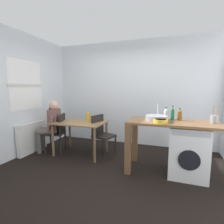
# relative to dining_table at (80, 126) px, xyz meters

# --- Properties ---
(ground_plane) EXTENTS (5.46, 5.46, 0.00)m
(ground_plane) POSITION_rel_dining_table_xyz_m (0.91, -0.59, -0.64)
(ground_plane) COLOR black
(wall_back) EXTENTS (4.60, 0.10, 2.70)m
(wall_back) POSITION_rel_dining_table_xyz_m (0.91, 1.16, 0.71)
(wall_back) COLOR silver
(wall_back) RESTS_ON ground_plane
(wall_window_side) EXTENTS (0.12, 3.80, 2.70)m
(wall_window_side) POSITION_rel_dining_table_xyz_m (-1.24, -0.59, 0.71)
(wall_window_side) COLOR silver
(wall_window_side) RESTS_ON ground_plane
(radiator) EXTENTS (0.10, 0.80, 0.70)m
(radiator) POSITION_rel_dining_table_xyz_m (-1.11, -0.29, -0.29)
(radiator) COLOR white
(radiator) RESTS_ON ground_plane
(dining_table) EXTENTS (1.10, 0.76, 0.74)m
(dining_table) POSITION_rel_dining_table_xyz_m (0.00, 0.00, 0.00)
(dining_table) COLOR olive
(dining_table) RESTS_ON ground_plane
(chair_person_seat) EXTENTS (0.50, 0.50, 0.90)m
(chair_person_seat) POSITION_rel_dining_table_xyz_m (-0.55, -0.08, -0.14)
(chair_person_seat) COLOR black
(chair_person_seat) RESTS_ON ground_plane
(chair_opposite) EXTENTS (0.50, 0.50, 0.90)m
(chair_opposite) POSITION_rel_dining_table_xyz_m (0.48, 0.07, -0.14)
(chair_opposite) COLOR black
(chair_opposite) RESTS_ON ground_plane
(seated_person) EXTENTS (0.56, 0.54, 1.20)m
(seated_person) POSITION_rel_dining_table_xyz_m (-0.70, -0.13, 0.03)
(seated_person) COLOR #595651
(seated_person) RESTS_ON ground_plane
(kitchen_counter) EXTENTS (1.50, 0.68, 0.92)m
(kitchen_counter) POSITION_rel_dining_table_xyz_m (1.73, -0.27, 0.12)
(kitchen_counter) COLOR brown
(kitchen_counter) RESTS_ON ground_plane
(washing_machine) EXTENTS (0.60, 0.61, 0.86)m
(washing_machine) POSITION_rel_dining_table_xyz_m (2.20, -0.27, -0.21)
(washing_machine) COLOR white
(washing_machine) RESTS_ON ground_plane
(sink_basin) EXTENTS (0.38, 0.38, 0.09)m
(sink_basin) POSITION_rel_dining_table_xyz_m (1.68, -0.27, 0.32)
(sink_basin) COLOR #9EA0A5
(sink_basin) RESTS_ON kitchen_counter
(tap) EXTENTS (0.02, 0.02, 0.28)m
(tap) POSITION_rel_dining_table_xyz_m (1.68, -0.09, 0.42)
(tap) COLOR #B2B2B7
(tap) RESTS_ON kitchen_counter
(bottle_tall_green) EXTENTS (0.07, 0.07, 0.22)m
(bottle_tall_green) POSITION_rel_dining_table_xyz_m (1.82, -0.05, 0.38)
(bottle_tall_green) COLOR silver
(bottle_tall_green) RESTS_ON kitchen_counter
(bottle_squat_brown) EXTENTS (0.06, 0.06, 0.26)m
(bottle_squat_brown) POSITION_rel_dining_table_xyz_m (1.93, -0.13, 0.39)
(bottle_squat_brown) COLOR #19592D
(bottle_squat_brown) RESTS_ON kitchen_counter
(bottle_clear_small) EXTENTS (0.08, 0.08, 0.21)m
(bottle_clear_small) POSITION_rel_dining_table_xyz_m (2.06, -0.08, 0.37)
(bottle_clear_small) COLOR brown
(bottle_clear_small) RESTS_ON kitchen_counter
(mixing_bowl) EXTENTS (0.23, 0.23, 0.06)m
(mixing_bowl) POSITION_rel_dining_table_xyz_m (1.75, -0.47, 0.31)
(mixing_bowl) COLOR gold
(mixing_bowl) RESTS_ON kitchen_counter
(utensil_crock) EXTENTS (0.11, 0.11, 0.30)m
(utensil_crock) POSITION_rel_dining_table_xyz_m (2.57, -0.22, 0.35)
(utensil_crock) COLOR gray
(utensil_crock) RESTS_ON kitchen_counter
(vase) EXTENTS (0.09, 0.09, 0.20)m
(vase) POSITION_rel_dining_table_xyz_m (0.15, 0.10, 0.20)
(vase) COLOR gold
(vase) RESTS_ON dining_table
(scissors) EXTENTS (0.15, 0.06, 0.01)m
(scissors) POSITION_rel_dining_table_xyz_m (1.89, -0.37, 0.28)
(scissors) COLOR #B2B2B7
(scissors) RESTS_ON kitchen_counter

